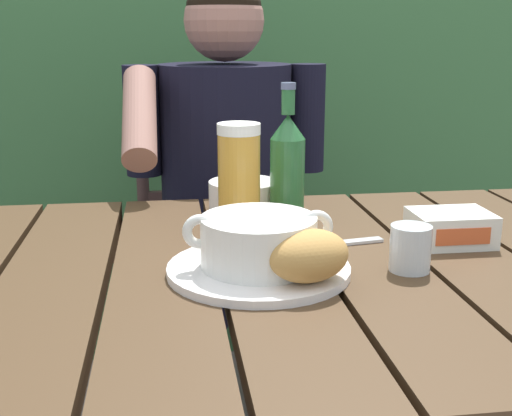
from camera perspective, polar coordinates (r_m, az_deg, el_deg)
The scene contains 13 objects.
dining_table at distance 1.02m, azimuth 1.10°, elevation -10.01°, with size 1.40×0.83×0.76m.
hedge_backdrop at distance 2.47m, azimuth -8.03°, elevation 10.62°, with size 3.20×0.88×1.93m.
chair_near_diner at distance 1.88m, azimuth -2.93°, elevation -4.50°, with size 0.47×0.44×0.98m.
person_eating at distance 1.62m, azimuth -2.54°, elevation 1.58°, with size 0.48×0.47×1.23m.
serving_plate at distance 0.95m, azimuth 0.22°, elevation -5.29°, with size 0.26×0.26×0.01m.
soup_bowl at distance 0.94m, azimuth 0.23°, elevation -2.78°, with size 0.22×0.17×0.08m.
bread_roll at distance 0.89m, azimuth 4.57°, elevation -4.11°, with size 0.14×0.13×0.07m.
beer_glass at distance 1.15m, azimuth -1.47°, elevation 2.75°, with size 0.07×0.07×0.18m.
beer_bottle at distance 1.22m, azimuth 2.72°, elevation 3.83°, with size 0.06×0.06×0.25m.
water_glass_small at distance 0.98m, azimuth 13.14°, elevation -3.39°, with size 0.06×0.06×0.07m.
butter_tub at distance 1.12m, azimuth 16.40°, elevation -1.65°, with size 0.13×0.10×0.05m.
table_knife at distance 1.08m, azimuth 6.19°, elevation -3.08°, with size 0.16×0.04×0.01m.
diner_bowl at distance 1.28m, azimuth -1.04°, elevation 1.07°, with size 0.14×0.14×0.06m.
Camera 1 is at (-0.14, -0.92, 1.10)m, focal length 46.46 mm.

